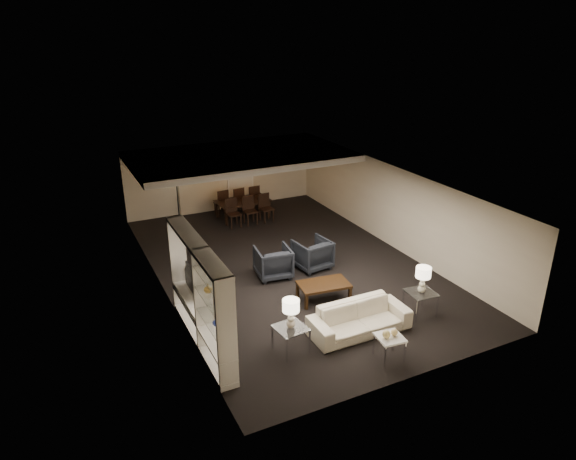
% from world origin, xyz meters
% --- Properties ---
extents(floor, '(11.00, 11.00, 0.00)m').
position_xyz_m(floor, '(0.00, 0.00, 0.00)').
color(floor, black).
rests_on(floor, ground).
extents(ceiling, '(7.00, 11.00, 0.02)m').
position_xyz_m(ceiling, '(0.00, 0.00, 2.50)').
color(ceiling, silver).
rests_on(ceiling, ground).
extents(wall_back, '(7.00, 0.02, 2.50)m').
position_xyz_m(wall_back, '(0.00, 5.50, 1.25)').
color(wall_back, '#C1B39B').
rests_on(wall_back, ground).
extents(wall_front, '(7.00, 0.02, 2.50)m').
position_xyz_m(wall_front, '(0.00, -5.50, 1.25)').
color(wall_front, '#C1B39B').
rests_on(wall_front, ground).
extents(wall_left, '(0.02, 11.00, 2.50)m').
position_xyz_m(wall_left, '(-3.50, 0.00, 1.25)').
color(wall_left, '#C1B39B').
rests_on(wall_left, ground).
extents(wall_right, '(0.02, 11.00, 2.50)m').
position_xyz_m(wall_right, '(3.50, 0.00, 1.25)').
color(wall_right, '#C1B39B').
rests_on(wall_right, ground).
extents(ceiling_soffit, '(7.00, 4.00, 0.20)m').
position_xyz_m(ceiling_soffit, '(0.00, 3.50, 2.40)').
color(ceiling_soffit, silver).
rests_on(ceiling_soffit, ceiling).
extents(curtains, '(1.50, 0.12, 2.40)m').
position_xyz_m(curtains, '(-0.90, 5.42, 1.20)').
color(curtains, beige).
rests_on(curtains, wall_back).
extents(door, '(0.90, 0.05, 2.10)m').
position_xyz_m(door, '(0.70, 5.47, 1.05)').
color(door, silver).
rests_on(door, wall_back).
extents(painting, '(0.95, 0.04, 0.65)m').
position_xyz_m(painting, '(2.10, 5.46, 1.55)').
color(painting, '#142D38').
rests_on(painting, wall_back).
extents(media_unit, '(0.38, 3.40, 2.35)m').
position_xyz_m(media_unit, '(-3.31, -2.60, 1.18)').
color(media_unit, white).
rests_on(media_unit, wall_left).
extents(pendant_light, '(0.52, 0.52, 0.24)m').
position_xyz_m(pendant_light, '(0.30, 3.50, 1.92)').
color(pendant_light, '#D8591E').
rests_on(pendant_light, ceiling_soffit).
extents(sofa, '(2.28, 0.91, 0.66)m').
position_xyz_m(sofa, '(-0.04, -3.70, 0.33)').
color(sofa, beige).
rests_on(sofa, floor).
extents(coffee_table, '(1.33, 0.88, 0.45)m').
position_xyz_m(coffee_table, '(-0.04, -2.10, 0.22)').
color(coffee_table, black).
rests_on(coffee_table, floor).
extents(armchair_left, '(1.01, 1.04, 0.85)m').
position_xyz_m(armchair_left, '(-0.64, -0.40, 0.42)').
color(armchair_left, black).
rests_on(armchair_left, floor).
extents(armchair_right, '(1.00, 1.03, 0.85)m').
position_xyz_m(armchair_right, '(0.56, -0.40, 0.42)').
color(armchair_right, black).
rests_on(armchair_right, floor).
extents(side_table_left, '(0.69, 0.69, 0.58)m').
position_xyz_m(side_table_left, '(-1.74, -3.70, 0.29)').
color(side_table_left, white).
rests_on(side_table_left, floor).
extents(side_table_right, '(0.67, 0.67, 0.58)m').
position_xyz_m(side_table_right, '(1.66, -3.70, 0.29)').
color(side_table_right, white).
rests_on(side_table_right, floor).
extents(table_lamp_left, '(0.39, 0.39, 0.65)m').
position_xyz_m(table_lamp_left, '(-1.74, -3.70, 0.91)').
color(table_lamp_left, silver).
rests_on(table_lamp_left, side_table_left).
extents(table_lamp_right, '(0.37, 0.37, 0.65)m').
position_xyz_m(table_lamp_right, '(1.66, -3.70, 0.91)').
color(table_lamp_right, beige).
rests_on(table_lamp_right, side_table_right).
extents(marble_table, '(0.58, 0.58, 0.52)m').
position_xyz_m(marble_table, '(-0.04, -4.80, 0.26)').
color(marble_table, white).
rests_on(marble_table, floor).
extents(gold_gourd_a, '(0.17, 0.17, 0.17)m').
position_xyz_m(gold_gourd_a, '(-0.14, -4.80, 0.60)').
color(gold_gourd_a, '#DEC875').
rests_on(gold_gourd_a, marble_table).
extents(gold_gourd_b, '(0.15, 0.15, 0.15)m').
position_xyz_m(gold_gourd_b, '(0.06, -4.80, 0.59)').
color(gold_gourd_b, '#E0C176').
rests_on(gold_gourd_b, marble_table).
extents(television, '(0.97, 0.13, 0.56)m').
position_xyz_m(television, '(-3.28, -1.62, 1.03)').
color(television, black).
rests_on(television, media_unit).
extents(vase_blue, '(0.16, 0.16, 0.17)m').
position_xyz_m(vase_blue, '(-3.31, -3.68, 1.15)').
color(vase_blue, '#23359B').
rests_on(vase_blue, media_unit).
extents(vase_amber, '(0.17, 0.17, 0.18)m').
position_xyz_m(vase_amber, '(-3.31, -3.25, 1.65)').
color(vase_amber, '#AB8639').
rests_on(vase_amber, media_unit).
extents(floor_speaker, '(0.13, 0.13, 1.11)m').
position_xyz_m(floor_speaker, '(-3.10, -0.97, 0.55)').
color(floor_speaker, black).
rests_on(floor_speaker, floor).
extents(dining_table, '(1.88, 1.11, 0.65)m').
position_xyz_m(dining_table, '(0.29, 4.16, 0.32)').
color(dining_table, black).
rests_on(dining_table, floor).
extents(chair_nl, '(0.47, 0.47, 0.96)m').
position_xyz_m(chair_nl, '(-0.31, 3.51, 0.48)').
color(chair_nl, black).
rests_on(chair_nl, floor).
extents(chair_nm, '(0.45, 0.45, 0.96)m').
position_xyz_m(chair_nm, '(0.29, 3.51, 0.48)').
color(chair_nm, black).
rests_on(chair_nm, floor).
extents(chair_nr, '(0.49, 0.49, 0.96)m').
position_xyz_m(chair_nr, '(0.89, 3.51, 0.48)').
color(chair_nr, black).
rests_on(chair_nr, floor).
extents(chair_fl, '(0.49, 0.49, 0.96)m').
position_xyz_m(chair_fl, '(-0.31, 4.81, 0.48)').
color(chair_fl, black).
rests_on(chair_fl, floor).
extents(chair_fm, '(0.48, 0.48, 0.96)m').
position_xyz_m(chair_fm, '(0.29, 4.81, 0.48)').
color(chair_fm, black).
rests_on(chair_fm, floor).
extents(chair_fr, '(0.47, 0.47, 0.96)m').
position_xyz_m(chair_fr, '(0.89, 4.81, 0.48)').
color(chair_fr, black).
rests_on(chair_fr, floor).
extents(floor_lamp, '(0.28, 0.28, 1.56)m').
position_xyz_m(floor_lamp, '(-1.76, 5.20, 0.78)').
color(floor_lamp, black).
rests_on(floor_lamp, floor).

